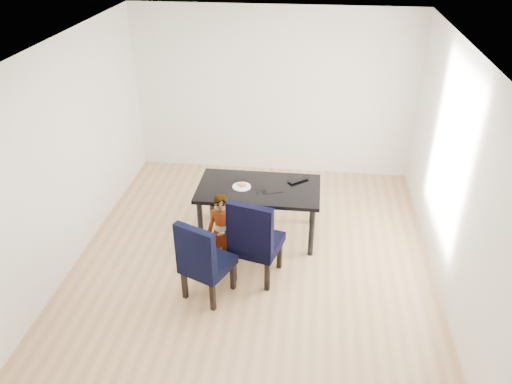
# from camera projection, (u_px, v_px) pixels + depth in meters

# --- Properties ---
(floor) EXTENTS (4.50, 5.00, 0.01)m
(floor) POSITION_uv_depth(u_px,v_px,m) (254.00, 257.00, 6.47)
(floor) COLOR tan
(floor) RESTS_ON ground
(ceiling) EXTENTS (4.50, 5.00, 0.01)m
(ceiling) POSITION_uv_depth(u_px,v_px,m) (254.00, 45.00, 5.11)
(ceiling) COLOR white
(ceiling) RESTS_ON wall_back
(wall_back) EXTENTS (4.50, 0.01, 2.70)m
(wall_back) POSITION_uv_depth(u_px,v_px,m) (273.00, 93.00, 7.94)
(wall_back) COLOR white
(wall_back) RESTS_ON ground
(wall_front) EXTENTS (4.50, 0.01, 2.70)m
(wall_front) POSITION_uv_depth(u_px,v_px,m) (212.00, 317.00, 3.64)
(wall_front) COLOR white
(wall_front) RESTS_ON ground
(wall_left) EXTENTS (0.01, 5.00, 2.70)m
(wall_left) POSITION_uv_depth(u_px,v_px,m) (69.00, 153.00, 6.02)
(wall_left) COLOR silver
(wall_left) RESTS_ON ground
(wall_right) EXTENTS (0.01, 5.00, 2.70)m
(wall_right) POSITION_uv_depth(u_px,v_px,m) (454.00, 174.00, 5.56)
(wall_right) COLOR white
(wall_right) RESTS_ON ground
(dining_table) EXTENTS (1.60, 0.90, 0.75)m
(dining_table) POSITION_uv_depth(u_px,v_px,m) (259.00, 211.00, 6.71)
(dining_table) COLOR black
(dining_table) RESTS_ON floor
(chair_left) EXTENTS (0.66, 0.67, 1.03)m
(chair_left) POSITION_uv_depth(u_px,v_px,m) (208.00, 258.00, 5.61)
(chair_left) COLOR black
(chair_left) RESTS_ON floor
(chair_right) EXTENTS (0.66, 0.68, 1.12)m
(chair_right) POSITION_uv_depth(u_px,v_px,m) (257.00, 237.00, 5.88)
(chair_right) COLOR black
(chair_right) RESTS_ON floor
(child) EXTENTS (0.39, 0.27, 1.03)m
(child) POSITION_uv_depth(u_px,v_px,m) (222.00, 233.00, 6.02)
(child) COLOR #CF4611
(child) RESTS_ON floor
(plate) EXTENTS (0.30, 0.30, 0.01)m
(plate) POSITION_uv_depth(u_px,v_px,m) (242.00, 187.00, 6.52)
(plate) COLOR white
(plate) RESTS_ON dining_table
(sandwich) EXTENTS (0.15, 0.10, 0.06)m
(sandwich) POSITION_uv_depth(u_px,v_px,m) (241.00, 184.00, 6.50)
(sandwich) COLOR gold
(sandwich) RESTS_ON plate
(laptop) EXTENTS (0.36, 0.34, 0.02)m
(laptop) POSITION_uv_depth(u_px,v_px,m) (296.00, 178.00, 6.71)
(laptop) COLOR black
(laptop) RESTS_ON dining_table
(cable_tangle) EXTENTS (0.18, 0.18, 0.01)m
(cable_tangle) POSITION_uv_depth(u_px,v_px,m) (261.00, 193.00, 6.39)
(cable_tangle) COLOR black
(cable_tangle) RESTS_ON dining_table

